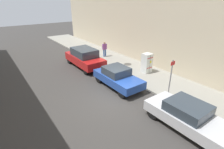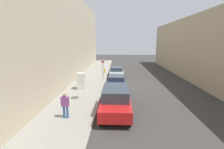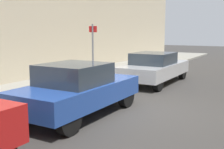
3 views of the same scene
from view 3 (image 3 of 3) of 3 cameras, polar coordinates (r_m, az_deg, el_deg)
ground_plane at (r=8.35m, az=5.53°, el=-7.31°), size 80.00×80.00×0.00m
sidewalk_slab at (r=10.89m, az=-16.26°, el=-3.48°), size 3.77×44.00×0.13m
street_sign_post at (r=11.23m, az=-3.91°, el=4.68°), size 0.36×0.07×2.46m
fire_hydrant at (r=15.02m, az=4.51°, el=1.81°), size 0.22×0.22×0.73m
parked_hatchback_blue at (r=7.76m, az=-6.98°, el=-2.91°), size 1.77×3.99×1.45m
parked_sedan_silver at (r=12.71m, az=8.69°, el=1.44°), size 1.80×4.46×1.38m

